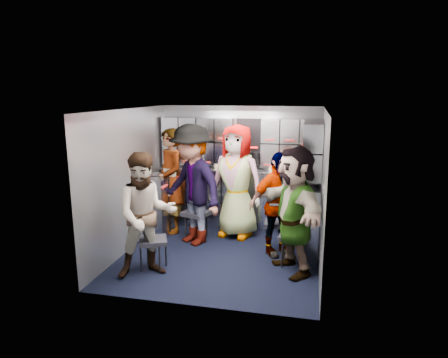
% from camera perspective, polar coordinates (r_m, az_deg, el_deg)
% --- Properties ---
extents(floor, '(3.00, 3.00, 0.00)m').
position_cam_1_polar(floor, '(6.00, -0.40, -10.58)').
color(floor, black).
rests_on(floor, ground).
extents(wall_back, '(2.80, 0.04, 2.10)m').
position_cam_1_polar(wall_back, '(7.11, 2.29, 1.92)').
color(wall_back, '#989DA6').
rests_on(wall_back, ground).
extents(wall_left, '(0.04, 3.00, 2.10)m').
position_cam_1_polar(wall_left, '(6.13, -13.28, -0.10)').
color(wall_left, '#989DA6').
rests_on(wall_left, ground).
extents(wall_right, '(0.04, 3.00, 2.10)m').
position_cam_1_polar(wall_right, '(5.54, 13.86, -1.46)').
color(wall_right, '#989DA6').
rests_on(wall_right, ground).
extents(ceiling, '(2.80, 3.00, 0.02)m').
position_cam_1_polar(ceiling, '(5.53, -0.43, 9.89)').
color(ceiling, silver).
rests_on(ceiling, wall_back).
extents(cart_bank_back, '(2.68, 0.38, 0.99)m').
position_cam_1_polar(cart_bank_back, '(7.03, 1.94, -2.84)').
color(cart_bank_back, '#A4A9B4').
rests_on(cart_bank_back, ground).
extents(cart_bank_left, '(0.38, 0.76, 0.99)m').
position_cam_1_polar(cart_bank_left, '(6.68, -9.34, -3.83)').
color(cart_bank_left, '#A4A9B4').
rests_on(cart_bank_left, ground).
extents(counter, '(2.68, 0.42, 0.03)m').
position_cam_1_polar(counter, '(6.91, 1.97, 1.32)').
color(counter, silver).
rests_on(counter, cart_bank_back).
extents(locker_bank_back, '(2.68, 0.28, 0.82)m').
position_cam_1_polar(locker_bank_back, '(6.90, 2.10, 5.29)').
color(locker_bank_back, '#A4A9B4').
rests_on(locker_bank_back, wall_back).
extents(locker_bank_right, '(0.28, 1.00, 0.82)m').
position_cam_1_polar(locker_bank_right, '(6.14, 12.55, 4.13)').
color(locker_bank_right, '#A4A9B4').
rests_on(locker_bank_right, wall_right).
extents(right_cabinet, '(0.28, 1.20, 1.00)m').
position_cam_1_polar(right_cabinet, '(6.26, 12.12, -5.00)').
color(right_cabinet, '#A4A9B4').
rests_on(right_cabinet, ground).
extents(coffee_niche, '(0.46, 0.16, 0.84)m').
position_cam_1_polar(coffee_niche, '(6.93, 3.65, 5.14)').
color(coffee_niche, black).
rests_on(coffee_niche, wall_back).
extents(red_latch_strip, '(2.60, 0.02, 0.03)m').
position_cam_1_polar(red_latch_strip, '(6.75, 1.65, -0.12)').
color(red_latch_strip, '#B3201B').
rests_on(red_latch_strip, cart_bank_back).
extents(jump_seat_near_left, '(0.47, 0.46, 0.43)m').
position_cam_1_polar(jump_seat_near_left, '(5.46, -10.12, -8.88)').
color(jump_seat_near_left, black).
rests_on(jump_seat_near_left, ground).
extents(jump_seat_mid_left, '(0.48, 0.47, 0.46)m').
position_cam_1_polar(jump_seat_mid_left, '(6.46, -4.00, -5.11)').
color(jump_seat_mid_left, black).
rests_on(jump_seat_mid_left, ground).
extents(jump_seat_center, '(0.49, 0.47, 0.48)m').
position_cam_1_polar(jump_seat_center, '(6.76, 2.07, -4.13)').
color(jump_seat_center, black).
rests_on(jump_seat_center, ground).
extents(jump_seat_mid_right, '(0.39, 0.37, 0.44)m').
position_cam_1_polar(jump_seat_mid_right, '(6.07, 7.61, -6.50)').
color(jump_seat_mid_right, black).
rests_on(jump_seat_mid_right, ground).
extents(jump_seat_near_right, '(0.41, 0.39, 0.44)m').
position_cam_1_polar(jump_seat_near_right, '(5.56, 9.89, -8.33)').
color(jump_seat_near_right, black).
rests_on(jump_seat_near_right, ground).
extents(attendant_standing, '(0.74, 0.75, 1.75)m').
position_cam_1_polar(attendant_standing, '(6.73, -7.68, -0.29)').
color(attendant_standing, black).
rests_on(attendant_standing, ground).
extents(attendant_arc_a, '(0.99, 0.92, 1.61)m').
position_cam_1_polar(attendant_arc_a, '(5.16, -11.06, -5.12)').
color(attendant_arc_a, black).
rests_on(attendant_arc_a, ground).
extents(attendant_arc_b, '(1.39, 1.26, 1.87)m').
position_cam_1_polar(attendant_arc_b, '(6.15, -4.55, -0.86)').
color(attendant_arc_b, black).
rests_on(attendant_arc_b, ground).
extents(attendant_arc_c, '(1.01, 0.79, 1.84)m').
position_cam_1_polar(attendant_arc_c, '(6.46, 1.82, -0.33)').
color(attendant_arc_c, black).
rests_on(attendant_arc_c, ground).
extents(attendant_arc_d, '(0.93, 0.82, 1.51)m').
position_cam_1_polar(attendant_arc_d, '(5.79, 7.56, -3.59)').
color(attendant_arc_d, black).
rests_on(attendant_arc_d, ground).
extents(attendant_arc_e, '(1.23, 1.59, 1.68)m').
position_cam_1_polar(attendant_arc_e, '(5.24, 9.98, -4.42)').
color(attendant_arc_e, black).
rests_on(attendant_arc_e, ground).
extents(bottle_left, '(0.06, 0.06, 0.27)m').
position_cam_1_polar(bottle_left, '(6.86, 1.12, 2.52)').
color(bottle_left, white).
rests_on(bottle_left, counter).
extents(bottle_mid, '(0.06, 0.06, 0.23)m').
position_cam_1_polar(bottle_mid, '(6.97, -2.88, 2.51)').
color(bottle_mid, white).
rests_on(bottle_mid, counter).
extents(bottle_right, '(0.06, 0.06, 0.23)m').
position_cam_1_polar(bottle_right, '(6.74, 9.07, 2.02)').
color(bottle_right, white).
rests_on(bottle_right, counter).
extents(cup_left, '(0.07, 0.07, 0.09)m').
position_cam_1_polar(cup_left, '(6.92, -1.06, 1.84)').
color(cup_left, beige).
rests_on(cup_left, counter).
extents(cup_right, '(0.07, 0.07, 0.11)m').
position_cam_1_polar(cup_right, '(6.76, 6.72, 1.60)').
color(cup_right, beige).
rests_on(cup_right, counter).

